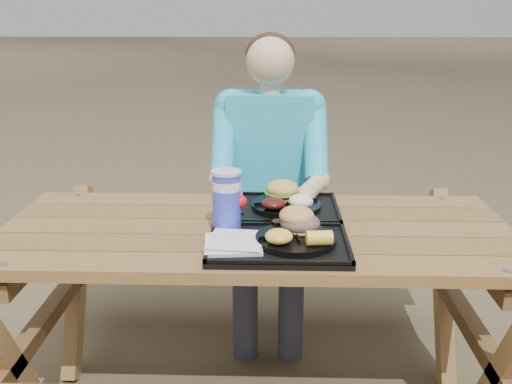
{
  "coord_description": "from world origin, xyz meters",
  "views": [
    {
      "loc": [
        0.06,
        -1.87,
        1.49
      ],
      "look_at": [
        0.0,
        0.0,
        0.88
      ],
      "focal_mm": 40.0,
      "sensor_mm": 36.0,
      "label": 1
    }
  ],
  "objects": [
    {
      "name": "condiment_bbq",
      "position": [
        0.08,
        -0.06,
        0.78
      ],
      "size": [
        0.05,
        0.05,
        0.03
      ],
      "primitive_type": "cylinder",
      "color": "#330705",
      "rests_on": "tray_near"
    },
    {
      "name": "soda_cup",
      "position": [
        -0.1,
        -0.06,
        0.87
      ],
      "size": [
        0.1,
        0.1,
        0.19
      ],
      "primitive_type": "cylinder",
      "color": "#1A2AC5",
      "rests_on": "tray_near"
    },
    {
      "name": "tray_far",
      "position": [
        0.08,
        0.14,
        0.76
      ],
      "size": [
        0.45,
        0.35,
        0.02
      ],
      "primitive_type": "cube",
      "color": "black",
      "rests_on": "picnic_table"
    },
    {
      "name": "diner",
      "position": [
        0.04,
        0.64,
        0.64
      ],
      "size": [
        0.48,
        0.84,
        1.28
      ],
      "primitive_type": null,
      "color": "teal",
      "rests_on": "ground"
    },
    {
      "name": "picnic_table",
      "position": [
        0.0,
        0.0,
        0.38
      ],
      "size": [
        1.8,
        1.49,
        0.75
      ],
      "primitive_type": null,
      "color": "#999999",
      "rests_on": "ground"
    },
    {
      "name": "tray_near",
      "position": [
        0.08,
        -0.17,
        0.76
      ],
      "size": [
        0.45,
        0.35,
        0.02
      ],
      "primitive_type": "cube",
      "color": "black",
      "rests_on": "picnic_table"
    },
    {
      "name": "plate_near",
      "position": [
        0.13,
        -0.18,
        0.78
      ],
      "size": [
        0.26,
        0.26,
        0.02
      ],
      "primitive_type": "cylinder",
      "color": "black",
      "rests_on": "tray_near"
    },
    {
      "name": "corn_cob",
      "position": [
        0.2,
        -0.25,
        0.81
      ],
      "size": [
        0.09,
        0.09,
        0.05
      ],
      "primitive_type": null,
      "rotation": [
        0.0,
        0.0,
        0.1
      ],
      "color": "yellow",
      "rests_on": "plate_near"
    },
    {
      "name": "baked_beans",
      "position": [
        0.06,
        0.08,
        0.81
      ],
      "size": [
        0.09,
        0.09,
        0.04
      ],
      "primitive_type": "ellipsoid",
      "color": "#460E0E",
      "rests_on": "plate_far"
    },
    {
      "name": "mac_cheese",
      "position": [
        0.08,
        -0.23,
        0.81
      ],
      "size": [
        0.09,
        0.09,
        0.04
      ],
      "primitive_type": "ellipsoid",
      "color": "#FFBD43",
      "rests_on": "plate_near"
    },
    {
      "name": "sandwich",
      "position": [
        0.15,
        -0.13,
        0.85
      ],
      "size": [
        0.12,
        0.12,
        0.13
      ],
      "primitive_type": null,
      "color": "#D3914A",
      "rests_on": "plate_near"
    },
    {
      "name": "cutlery_far",
      "position": [
        -0.08,
        0.14,
        0.77
      ],
      "size": [
        0.07,
        0.16,
        0.01
      ],
      "primitive_type": "cube",
      "rotation": [
        0.0,
        0.0,
        0.29
      ],
      "color": "black",
      "rests_on": "tray_far"
    },
    {
      "name": "potato_salad",
      "position": [
        0.16,
        0.1,
        0.82
      ],
      "size": [
        0.09,
        0.09,
        0.05
      ],
      "primitive_type": "ellipsoid",
      "color": "white",
      "rests_on": "plate_far"
    },
    {
      "name": "burger",
      "position": [
        0.09,
        0.2,
        0.85
      ],
      "size": [
        0.13,
        0.13,
        0.11
      ],
      "primitive_type": null,
      "color": "gold",
      "rests_on": "plate_far"
    },
    {
      "name": "condiment_mustard",
      "position": [
        0.13,
        -0.04,
        0.78
      ],
      "size": [
        0.04,
        0.04,
        0.03
      ],
      "primitive_type": "cylinder",
      "color": "yellow",
      "rests_on": "tray_near"
    },
    {
      "name": "plate_far",
      "position": [
        0.11,
        0.15,
        0.78
      ],
      "size": [
        0.26,
        0.26,
        0.02
      ],
      "primitive_type": "cylinder",
      "color": "black",
      "rests_on": "tray_far"
    },
    {
      "name": "napkin_stack",
      "position": [
        -0.07,
        -0.21,
        0.78
      ],
      "size": [
        0.19,
        0.19,
        0.02
      ],
      "primitive_type": "cube",
      "rotation": [
        0.0,
        0.0,
        0.09
      ],
      "color": "silver",
      "rests_on": "tray_near"
    }
  ]
}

